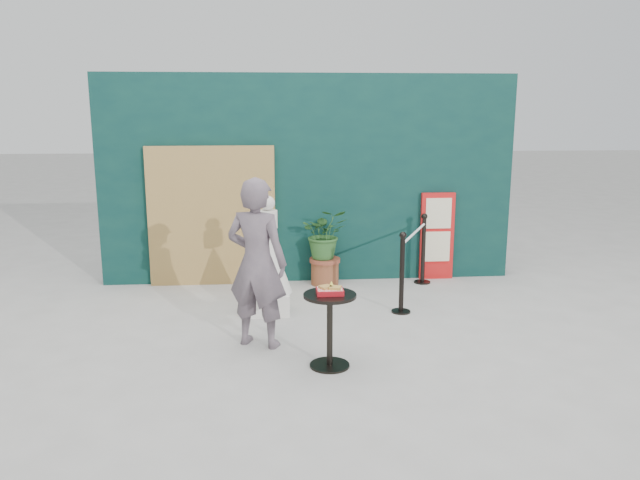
{
  "coord_description": "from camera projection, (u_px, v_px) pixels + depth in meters",
  "views": [
    {
      "loc": [
        -0.62,
        -5.93,
        2.53
      ],
      "look_at": [
        0.0,
        1.2,
        1.0
      ],
      "focal_mm": 35.0,
      "sensor_mm": 36.0,
      "label": 1
    }
  ],
  "objects": [
    {
      "name": "food_basket",
      "position": [
        330.0,
        290.0,
        6.05
      ],
      "size": [
        0.26,
        0.19,
        0.11
      ],
      "color": "#AD121B",
      "rests_on": "cafe_table"
    },
    {
      "name": "stanchion_barrier",
      "position": [
        413.0,
        261.0,
        8.4
      ],
      "size": [
        0.84,
        1.54,
        1.03
      ],
      "color": "black",
      "rests_on": "ground"
    },
    {
      "name": "menu_board",
      "position": [
        437.0,
        236.0,
        9.26
      ],
      "size": [
        0.5,
        0.07,
        1.3
      ],
      "color": "red",
      "rests_on": "ground"
    },
    {
      "name": "cafe_table",
      "position": [
        330.0,
        319.0,
        6.11
      ],
      "size": [
        0.52,
        0.52,
        0.75
      ],
      "color": "black",
      "rests_on": "ground"
    },
    {
      "name": "woman",
      "position": [
        257.0,
        263.0,
        6.59
      ],
      "size": [
        0.79,
        0.67,
        1.83
      ],
      "primitive_type": "imported",
      "rotation": [
        0.0,
        0.0,
        2.73
      ],
      "color": "#695A63",
      "rests_on": "ground"
    },
    {
      "name": "planter",
      "position": [
        325.0,
        241.0,
        8.96
      ],
      "size": [
        0.66,
        0.57,
        1.12
      ],
      "color": "brown",
      "rests_on": "ground"
    },
    {
      "name": "bamboo_fence",
      "position": [
        212.0,
        216.0,
        8.89
      ],
      "size": [
        1.8,
        0.08,
        2.0
      ],
      "primitive_type": "cube",
      "color": "tan",
      "rests_on": "ground"
    },
    {
      "name": "ground",
      "position": [
        330.0,
        360.0,
        6.36
      ],
      "size": [
        60.0,
        60.0,
        0.0
      ],
      "primitive_type": "plane",
      "color": "#ADAAA5",
      "rests_on": "ground"
    },
    {
      "name": "back_wall",
      "position": [
        309.0,
        179.0,
        9.11
      ],
      "size": [
        6.0,
        0.3,
        3.0
      ],
      "primitive_type": "cube",
      "color": "#092A29",
      "rests_on": "ground"
    },
    {
      "name": "statue",
      "position": [
        269.0,
        266.0,
        7.72
      ],
      "size": [
        0.58,
        0.58,
        1.48
      ],
      "color": "white",
      "rests_on": "ground"
    }
  ]
}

